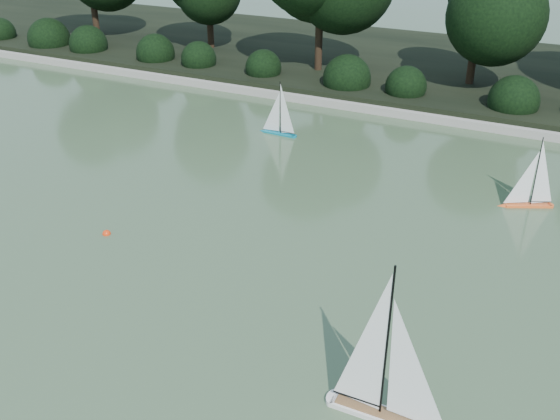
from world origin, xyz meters
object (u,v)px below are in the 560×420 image
at_px(sailboat_orange, 526,195).
at_px(sailboat_teal, 276,125).
at_px(race_buoy, 107,234).
at_px(sailboat_white_b, 397,399).

relative_size(sailboat_orange, sailboat_teal, 1.04).
height_order(sailboat_orange, race_buoy, sailboat_orange).
height_order(sailboat_white_b, sailboat_orange, sailboat_white_b).
relative_size(sailboat_teal, race_buoy, 9.48).
bearing_deg(sailboat_orange, race_buoy, -145.89).
distance_m(sailboat_orange, race_buoy, 6.93).
height_order(sailboat_teal, race_buoy, sailboat_teal).
bearing_deg(race_buoy, sailboat_white_b, -18.23).
bearing_deg(sailboat_orange, sailboat_teal, 167.12).
bearing_deg(sailboat_teal, sailboat_orange, -12.88).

